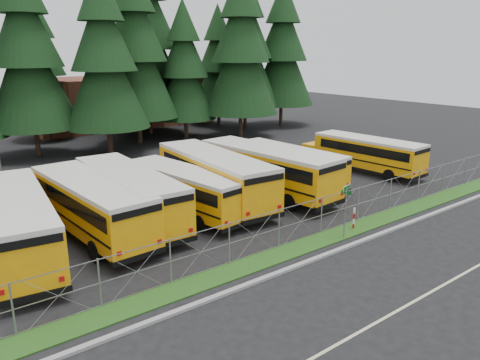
{
  "coord_description": "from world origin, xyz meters",
  "views": [
    {
      "loc": [
        -18.48,
        -16.59,
        9.39
      ],
      "look_at": [
        -2.52,
        4.0,
        2.07
      ],
      "focal_mm": 35.0,
      "sensor_mm": 36.0,
      "label": 1
    }
  ],
  "objects_px": {
    "bus_3": "(181,191)",
    "bus_6": "(285,166)",
    "bus_5": "(263,171)",
    "street_sign": "(346,200)",
    "striped_bollard": "(354,219)",
    "bus_4": "(211,178)",
    "bus_east": "(364,155)",
    "bus_2": "(127,196)",
    "bus_1": "(88,207)",
    "bus_0": "(16,226)"
  },
  "relations": [
    {
      "from": "bus_6",
      "to": "bus_3",
      "type": "bearing_deg",
      "value": -178.4
    },
    {
      "from": "bus_1",
      "to": "bus_4",
      "type": "bearing_deg",
      "value": 0.81
    },
    {
      "from": "bus_2",
      "to": "bus_6",
      "type": "relative_size",
      "value": 1.11
    },
    {
      "from": "bus_1",
      "to": "bus_6",
      "type": "height_order",
      "value": "bus_1"
    },
    {
      "from": "bus_4",
      "to": "street_sign",
      "type": "distance_m",
      "value": 9.25
    },
    {
      "from": "bus_2",
      "to": "street_sign",
      "type": "height_order",
      "value": "bus_2"
    },
    {
      "from": "bus_5",
      "to": "street_sign",
      "type": "distance_m",
      "value": 8.48
    },
    {
      "from": "bus_3",
      "to": "bus_6",
      "type": "height_order",
      "value": "bus_6"
    },
    {
      "from": "street_sign",
      "to": "bus_5",
      "type": "bearing_deg",
      "value": 79.36
    },
    {
      "from": "bus_5",
      "to": "striped_bollard",
      "type": "bearing_deg",
      "value": -96.86
    },
    {
      "from": "bus_1",
      "to": "street_sign",
      "type": "relative_size",
      "value": 4.1
    },
    {
      "from": "bus_0",
      "to": "street_sign",
      "type": "relative_size",
      "value": 4.24
    },
    {
      "from": "bus_4",
      "to": "street_sign",
      "type": "bearing_deg",
      "value": -72.55
    },
    {
      "from": "bus_2",
      "to": "bus_4",
      "type": "xyz_separation_m",
      "value": [
        5.77,
        0.12,
        0.07
      ]
    },
    {
      "from": "bus_5",
      "to": "street_sign",
      "type": "bearing_deg",
      "value": -105.79
    },
    {
      "from": "bus_0",
      "to": "bus_east",
      "type": "relative_size",
      "value": 1.15
    },
    {
      "from": "bus_east",
      "to": "striped_bollard",
      "type": "distance_m",
      "value": 12.91
    },
    {
      "from": "bus_2",
      "to": "street_sign",
      "type": "relative_size",
      "value": 4.14
    },
    {
      "from": "bus_0",
      "to": "bus_6",
      "type": "relative_size",
      "value": 1.14
    },
    {
      "from": "bus_4",
      "to": "bus_east",
      "type": "relative_size",
      "value": 1.17
    },
    {
      "from": "bus_2",
      "to": "street_sign",
      "type": "distance_m",
      "value": 11.87
    },
    {
      "from": "bus_3",
      "to": "street_sign",
      "type": "distance_m",
      "value": 9.61
    },
    {
      "from": "bus_5",
      "to": "bus_6",
      "type": "bearing_deg",
      "value": 8.79
    },
    {
      "from": "bus_1",
      "to": "bus_6",
      "type": "relative_size",
      "value": 1.1
    },
    {
      "from": "bus_6",
      "to": "street_sign",
      "type": "height_order",
      "value": "street_sign"
    },
    {
      "from": "bus_4",
      "to": "bus_6",
      "type": "xyz_separation_m",
      "value": [
        6.3,
        -0.03,
        -0.22
      ]
    },
    {
      "from": "bus_2",
      "to": "bus_0",
      "type": "bearing_deg",
      "value": -167.19
    },
    {
      "from": "bus_4",
      "to": "bus_6",
      "type": "distance_m",
      "value": 6.3
    },
    {
      "from": "bus_2",
      "to": "bus_3",
      "type": "bearing_deg",
      "value": -7.5
    },
    {
      "from": "striped_bollard",
      "to": "bus_1",
      "type": "bearing_deg",
      "value": 145.2
    },
    {
      "from": "bus_6",
      "to": "bus_east",
      "type": "relative_size",
      "value": 1.01
    },
    {
      "from": "bus_6",
      "to": "bus_2",
      "type": "bearing_deg",
      "value": 177.99
    },
    {
      "from": "bus_6",
      "to": "bus_east",
      "type": "height_order",
      "value": "bus_6"
    },
    {
      "from": "bus_east",
      "to": "striped_bollard",
      "type": "relative_size",
      "value": 8.66
    },
    {
      "from": "bus_1",
      "to": "bus_east",
      "type": "height_order",
      "value": "bus_1"
    },
    {
      "from": "bus_2",
      "to": "bus_east",
      "type": "height_order",
      "value": "bus_2"
    },
    {
      "from": "street_sign",
      "to": "striped_bollard",
      "type": "bearing_deg",
      "value": 19.23
    },
    {
      "from": "bus_east",
      "to": "bus_0",
      "type": "bearing_deg",
      "value": 176.66
    },
    {
      "from": "bus_3",
      "to": "bus_6",
      "type": "relative_size",
      "value": 1.0
    },
    {
      "from": "street_sign",
      "to": "bus_1",
      "type": "bearing_deg",
      "value": 140.25
    },
    {
      "from": "bus_2",
      "to": "bus_east",
      "type": "distance_m",
      "value": 19.64
    },
    {
      "from": "bus_6",
      "to": "street_sign",
      "type": "xyz_separation_m",
      "value": [
        -4.23,
        -8.98,
        0.66
      ]
    },
    {
      "from": "bus_3",
      "to": "bus_6",
      "type": "bearing_deg",
      "value": -3.33
    },
    {
      "from": "bus_1",
      "to": "striped_bollard",
      "type": "relative_size",
      "value": 9.6
    },
    {
      "from": "bus_3",
      "to": "bus_6",
      "type": "xyz_separation_m",
      "value": [
        8.94,
        0.63,
        0.0
      ]
    },
    {
      "from": "bus_east",
      "to": "street_sign",
      "type": "height_order",
      "value": "street_sign"
    },
    {
      "from": "street_sign",
      "to": "striped_bollard",
      "type": "distance_m",
      "value": 2.01
    },
    {
      "from": "bus_6",
      "to": "striped_bollard",
      "type": "bearing_deg",
      "value": -111.22
    },
    {
      "from": "bus_1",
      "to": "bus_east",
      "type": "bearing_deg",
      "value": -4.28
    },
    {
      "from": "bus_2",
      "to": "bus_5",
      "type": "xyz_separation_m",
      "value": [
        9.41,
        -0.57,
        0.07
      ]
    }
  ]
}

